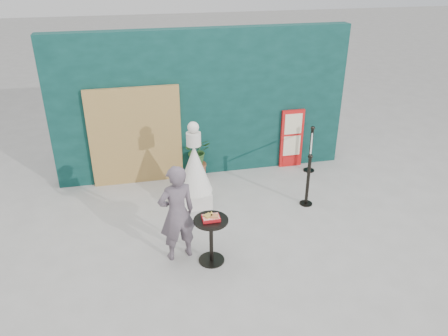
# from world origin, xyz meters

# --- Properties ---
(ground) EXTENTS (60.00, 60.00, 0.00)m
(ground) POSITION_xyz_m (0.00, 0.00, 0.00)
(ground) COLOR #ADAAA5
(ground) RESTS_ON ground
(back_wall) EXTENTS (6.00, 0.30, 3.00)m
(back_wall) POSITION_xyz_m (0.00, 3.15, 1.50)
(back_wall) COLOR #0A2E2B
(back_wall) RESTS_ON ground
(bamboo_fence) EXTENTS (1.80, 0.08, 2.00)m
(bamboo_fence) POSITION_xyz_m (-1.40, 2.94, 1.00)
(bamboo_fence) COLOR tan
(bamboo_fence) RESTS_ON ground
(woman) EXTENTS (0.65, 0.50, 1.57)m
(woman) POSITION_xyz_m (-0.92, 0.30, 0.78)
(woman) COLOR #645662
(woman) RESTS_ON ground
(menu_board) EXTENTS (0.50, 0.07, 1.30)m
(menu_board) POSITION_xyz_m (1.90, 2.95, 0.65)
(menu_board) COLOR red
(menu_board) RESTS_ON ground
(statue) EXTENTS (0.64, 0.64, 1.65)m
(statue) POSITION_xyz_m (-0.42, 1.79, 0.67)
(statue) COLOR silver
(statue) RESTS_ON ground
(cafe_table) EXTENTS (0.52, 0.52, 0.75)m
(cafe_table) POSITION_xyz_m (-0.45, 0.07, 0.50)
(cafe_table) COLOR black
(cafe_table) RESTS_ON ground
(food_basket) EXTENTS (0.26, 0.19, 0.11)m
(food_basket) POSITION_xyz_m (-0.45, 0.07, 0.79)
(food_basket) COLOR red
(food_basket) RESTS_ON cafe_table
(planter) EXTENTS (0.53, 0.46, 0.89)m
(planter) POSITION_xyz_m (-0.18, 2.87, 0.52)
(planter) COLOR #985A31
(planter) RESTS_ON ground
(stanchion_barrier) EXTENTS (0.84, 1.54, 1.03)m
(stanchion_barrier) POSITION_xyz_m (1.92, 1.98, 0.49)
(stanchion_barrier) COLOR black
(stanchion_barrier) RESTS_ON ground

